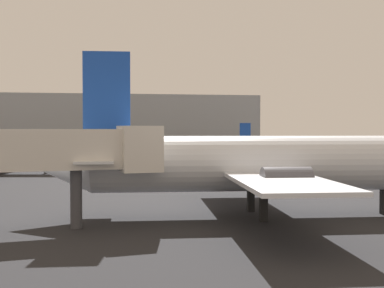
{
  "coord_description": "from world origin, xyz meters",
  "views": [
    {
      "loc": [
        -0.98,
        -6.51,
        5.94
      ],
      "look_at": [
        7.94,
        48.11,
        4.21
      ],
      "focal_mm": 46.38,
      "sensor_mm": 36.0,
      "label": 1
    }
  ],
  "objects": [
    {
      "name": "airplane_far_left",
      "position": [
        -15.46,
        61.97,
        3.1
      ],
      "size": [
        24.04,
        23.92,
        8.48
      ],
      "rotation": [
        0.0,
        0.0,
        -0.17
      ],
      "color": "white",
      "rests_on": "ground_plane"
    },
    {
      "name": "airplane_far_right",
      "position": [
        35.98,
        89.48,
        2.51
      ],
      "size": [
        26.73,
        22.33,
        7.09
      ],
      "rotation": [
        0.0,
        0.0,
        -0.32
      ],
      "color": "#B2BCCC",
      "rests_on": "ground_plane"
    },
    {
      "name": "terminal_building",
      "position": [
        -1.04,
        135.28,
        7.45
      ],
      "size": [
        79.43,
        26.19,
        14.9
      ],
      "primitive_type": "cube",
      "color": "#999EA3",
      "rests_on": "ground_plane"
    },
    {
      "name": "airplane_at_gate",
      "position": [
        9.69,
        25.67,
        3.57
      ],
      "size": [
        32.74,
        24.14,
        10.96
      ],
      "rotation": [
        0.0,
        0.0,
        -0.07
      ],
      "color": "silver",
      "rests_on": "ground_plane"
    }
  ]
}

